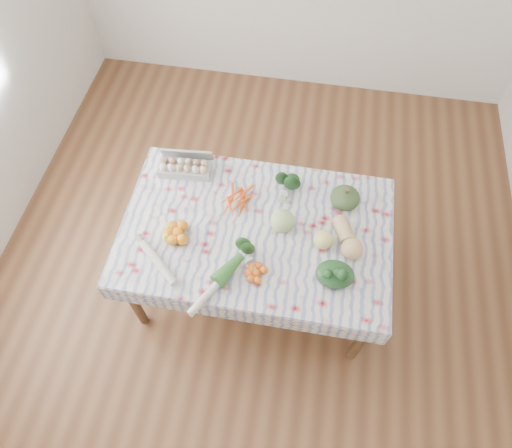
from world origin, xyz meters
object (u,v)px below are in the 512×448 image
Objects in this scene: butternut_squash at (348,237)px; cabbage at (283,221)px; kabocha_squash at (345,198)px; grapefruit at (323,240)px; egg_carton at (185,169)px; dining_table at (256,236)px.

cabbage is at bearing 150.05° from butternut_squash.
kabocha_squash is 1.60× the size of grapefruit.
butternut_squash is at bearing -5.94° from cabbage.
egg_carton is at bearing 138.02° from butternut_squash.
dining_table is at bearing 174.40° from grapefruit.
butternut_squash is at bearing -22.57° from egg_carton.
butternut_squash is 0.15m from grapefruit.
dining_table is 10.86× the size of cabbage.
grapefruit reaches higher than egg_carton.
grapefruit is at bearing -108.36° from kabocha_squash.
grapefruit is (-0.14, -0.04, -0.01)m from butternut_squash.
dining_table is at bearing -151.28° from kabocha_squash.
butternut_squash is 2.36× the size of grapefruit.
butternut_squash reaches higher than dining_table.
kabocha_squash is at bearing 34.09° from cabbage.
butternut_squash is (1.08, -0.35, 0.02)m from egg_carton.
kabocha_squash is (0.52, 0.28, 0.14)m from dining_table.
cabbage reaches higher than grapefruit.
butternut_squash is at bearing -0.26° from dining_table.
cabbage is (0.16, 0.04, 0.16)m from dining_table.
cabbage is at bearing 13.95° from dining_table.
grapefruit is at bearing -27.03° from egg_carton.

